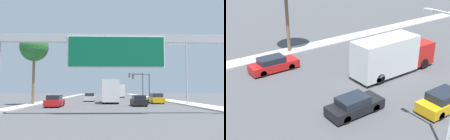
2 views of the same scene
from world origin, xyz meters
TOP-DOWN VIEW (x-y plane):
  - sidewalk_right at (11.25, 60.00)m, footprint 3.00×120.00m
  - median_strip_left at (-10.75, 60.00)m, footprint 2.00×120.00m
  - sign_gantry at (0.00, 17.91)m, footprint 20.45×0.73m
  - car_mid_center at (3.50, 29.37)m, footprint 1.77×4.35m
  - car_near_left at (7.00, 35.08)m, footprint 1.81×4.52m
  - car_far_right at (-7.00, 27.93)m, footprint 1.75×4.66m
  - car_near_center at (-3.50, 42.70)m, footprint 1.79×4.56m
  - truck_box_primary at (3.50, 65.50)m, footprint 2.30×7.62m
  - truck_box_secondary at (0.00, 36.55)m, footprint 2.47×8.75m
  - traffic_light_near_intersection at (8.83, 58.00)m, footprint 4.46×0.32m
  - traffic_light_mid_block at (8.99, 68.00)m, footprint 4.29×0.32m
  - palm_tree_background at (-10.65, 31.53)m, footprint 3.93×3.93m
  - street_lamp_right at (10.00, 30.76)m, footprint 2.77×0.28m

SIDE VIEW (x-z plane):
  - sidewalk_right at x=11.25m, z-range 0.00..0.15m
  - median_strip_left at x=-10.75m, z-range 0.00..0.15m
  - car_mid_center at x=3.50m, z-range -0.04..1.35m
  - car_far_right at x=-7.00m, z-range -0.04..1.40m
  - car_near_center at x=-3.50m, z-range -0.04..1.44m
  - car_near_left at x=7.00m, z-range -0.05..1.50m
  - truck_box_primary at x=3.50m, z-range 0.01..3.54m
  - truck_box_secondary at x=0.00m, z-range 0.02..3.61m
  - traffic_light_near_intersection at x=8.83m, z-range 1.08..7.19m
  - traffic_light_mid_block at x=8.99m, z-range 1.16..8.14m
  - street_lamp_right at x=10.00m, z-range 0.80..9.29m
  - sign_gantry at x=0.00m, z-range 1.98..8.77m
  - palm_tree_background at x=-10.65m, z-range 2.94..12.88m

